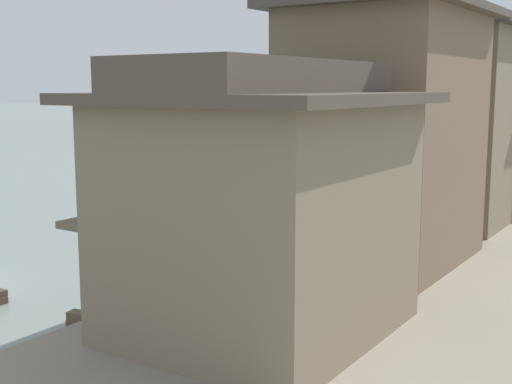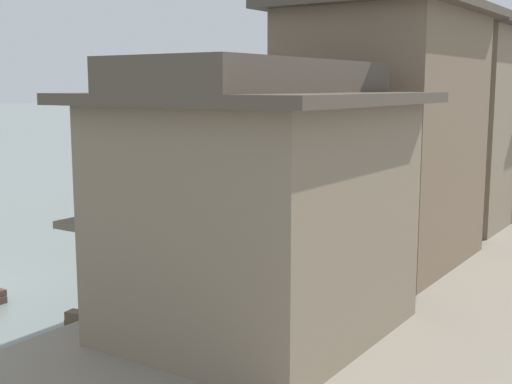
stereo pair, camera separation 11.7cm
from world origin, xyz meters
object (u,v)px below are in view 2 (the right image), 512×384
object	(u,v)px
boat_moored_far	(141,229)
house_waterfront_second	(384,127)
house_waterfront_nearest	(258,202)
mooring_post_dock_far	(410,192)
boat_moored_nearest	(452,180)
boat_midriver_upstream	(343,215)
mooring_post_dock_near	(191,272)
boat_upstream_distant	(455,150)
boat_moored_third	(395,148)
mooring_post_dock_mid	(349,213)
boat_crossing_west	(123,304)
boat_moored_second	(316,176)
house_waterfront_tall	(456,117)

from	to	relation	value
boat_moored_far	house_waterfront_second	size ratio (longest dim) A/B	0.59
house_waterfront_nearest	house_waterfront_second	distance (m)	7.72
house_waterfront_second	mooring_post_dock_far	xyz separation A→B (m)	(-3.29, 11.20, -3.85)
boat_moored_nearest	boat_midriver_upstream	size ratio (longest dim) A/B	0.95
house_waterfront_second	mooring_post_dock_near	bearing A→B (deg)	-119.97
boat_upstream_distant	mooring_post_dock_far	size ratio (longest dim) A/B	4.21
boat_moored_third	boat_midriver_upstream	distance (m)	36.61
boat_moored_third	house_waterfront_nearest	xyz separation A→B (m)	(17.55, -51.29, 3.58)
mooring_post_dock_mid	mooring_post_dock_far	bearing A→B (deg)	90.00
boat_moored_nearest	mooring_post_dock_near	size ratio (longest dim) A/B	7.12
boat_upstream_distant	mooring_post_dock_mid	distance (m)	42.90
boat_upstream_distant	mooring_post_dock_far	bearing A→B (deg)	-75.91
boat_moored_third	boat_crossing_west	world-z (taller)	boat_moored_third
boat_crossing_west	boat_upstream_distant	bearing A→B (deg)	97.54
boat_upstream_distant	house_waterfront_nearest	xyz separation A→B (m)	(12.38, -54.00, 3.70)
house_waterfront_second	mooring_post_dock_mid	world-z (taller)	house_waterfront_second
boat_moored_second	boat_crossing_west	xyz separation A→B (m)	(9.10, -28.28, 0.03)
house_waterfront_tall	boat_upstream_distant	bearing A→B (deg)	107.25
boat_midriver_upstream	house_waterfront_second	bearing A→B (deg)	-57.16
mooring_post_dock_near	mooring_post_dock_mid	bearing A→B (deg)	90.00
mooring_post_dock_near	boat_moored_third	bearing A→B (deg)	105.83
boat_moored_third	boat_crossing_west	distance (m)	51.75
boat_moored_far	house_waterfront_second	xyz separation A→B (m)	(11.73, -1.18, 4.90)
boat_moored_far	mooring_post_dock_mid	size ratio (longest dim) A/B	5.34
boat_upstream_distant	house_waterfront_tall	xyz separation A→B (m)	(12.01, -38.68, 5.00)
boat_midriver_upstream	mooring_post_dock_near	xyz separation A→B (m)	(2.48, -14.63, 0.94)
boat_moored_far	house_waterfront_tall	distance (m)	14.20
boat_upstream_distant	house_waterfront_second	size ratio (longest dim) A/B	0.43
mooring_post_dock_far	mooring_post_dock_near	bearing A→B (deg)	-90.00
boat_midriver_upstream	boat_crossing_west	world-z (taller)	boat_midriver_upstream
mooring_post_dock_mid	boat_upstream_distant	bearing A→B (deg)	101.89
boat_moored_nearest	boat_upstream_distant	distance (m)	22.62
boat_moored_nearest	boat_upstream_distant	xyz separation A→B (m)	(-6.64, 21.63, 0.01)
boat_moored_far	house_waterfront_second	world-z (taller)	house_waterfront_second
boat_moored_second	mooring_post_dock_far	size ratio (longest dim) A/B	6.04
boat_moored_far	boat_crossing_west	bearing A→B (deg)	-49.63
boat_moored_second	house_waterfront_tall	distance (m)	20.44
boat_crossing_west	house_waterfront_second	bearing A→B (deg)	52.37
boat_moored_far	boat_upstream_distant	size ratio (longest dim) A/B	1.36
boat_midriver_upstream	mooring_post_dock_far	distance (m)	3.51
boat_moored_far	boat_midriver_upstream	size ratio (longest dim) A/B	0.92
boat_upstream_distant	house_waterfront_nearest	bearing A→B (deg)	-77.09
mooring_post_dock_mid	mooring_post_dock_far	size ratio (longest dim) A/B	1.07
boat_moored_far	boat_upstream_distant	xyz separation A→B (m)	(-0.39, 45.21, -0.10)
mooring_post_dock_near	mooring_post_dock_mid	distance (m)	10.12
boat_midriver_upstream	boat_upstream_distant	size ratio (longest dim) A/B	1.47
boat_moored_third	house_waterfront_tall	distance (m)	40.15
boat_moored_far	house_waterfront_nearest	world-z (taller)	house_waterfront_nearest
boat_moored_far	mooring_post_dock_far	size ratio (longest dim) A/B	5.72
mooring_post_dock_mid	boat_midriver_upstream	bearing A→B (deg)	118.81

